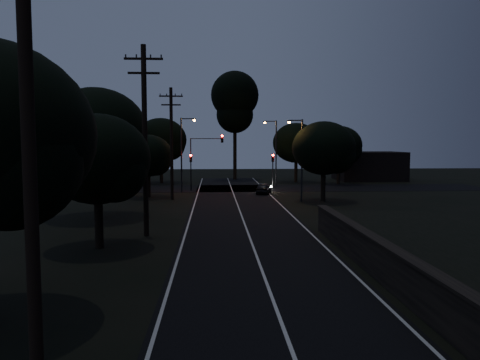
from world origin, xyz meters
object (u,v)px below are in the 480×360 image
utility_pole_mid (145,138)px  streetlight_a (183,149)px  signal_left (191,165)px  signal_right (273,165)px  streetlight_b (275,148)px  tall_pine (235,101)px  signal_mast (206,152)px  streetlight_c (300,154)px  utility_pole_near (27,108)px  car (264,188)px  utility_pole_far (171,142)px

utility_pole_mid → streetlight_a: (0.69, 23.00, -1.10)m
signal_left → signal_right: (9.20, 0.00, 0.00)m
signal_left → streetlight_b: size_ratio=0.51×
tall_pine → streetlight_a: tall_pine is taller
signal_mast → streetlight_c: bearing=-48.8°
utility_pole_near → signal_mast: bearing=85.8°
streetlight_b → signal_left: bearing=-158.0°
tall_pine → signal_mast: size_ratio=2.47×
signal_mast → streetlight_a: bearing=-140.2°
utility_pole_mid → signal_right: 27.30m
signal_right → streetlight_c: size_ratio=0.55×
utility_pole_near → signal_mast: 42.15m
utility_pole_mid → car: size_ratio=3.21×
utility_pole_mid → streetlight_c: bearing=51.7°
signal_right → streetlight_b: bearing=80.0°
utility_pole_near → car: 39.95m
tall_pine → signal_left: size_ratio=3.77×
utility_pole_mid → streetlight_c: utility_pole_mid is taller
utility_pole_near → car: utility_pole_near is taller
utility_pole_far → streetlight_c: 12.05m
utility_pole_far → streetlight_a: (0.69, 6.00, -0.85)m
utility_pole_near → streetlight_c: utility_pole_near is taller
signal_left → streetlight_a: bearing=-109.6°
utility_pole_far → signal_mast: size_ratio=1.68×
tall_pine → streetlight_a: (-6.31, -17.00, -6.52)m
utility_pole_mid → signal_mast: bearing=83.0°
tall_pine → utility_pole_far: bearing=-106.9°
utility_pole_mid → signal_left: 25.19m
utility_pole_near → signal_left: (1.40, 41.99, -3.41)m
signal_left → car: size_ratio=1.20×
signal_right → streetlight_c: (1.23, -9.99, 1.51)m
utility_pole_far → streetlight_a: bearing=83.4°
utility_pole_far → signal_right: (10.60, 7.99, -2.65)m
utility_pole_mid → car: utility_pole_mid is taller
tall_pine → signal_mast: tall_pine is taller
utility_pole_far → signal_mast: (3.09, 7.99, -1.15)m
signal_right → streetlight_a: bearing=-168.7°
utility_pole_far → streetlight_b: (11.31, 12.00, -0.85)m
streetlight_a → utility_pole_near: bearing=-91.0°
signal_mast → car: signal_mast is taller
utility_pole_mid → tall_pine: (7.00, 40.00, 5.42)m
utility_pole_near → signal_right: size_ratio=2.93×
tall_pine → signal_right: 17.54m
tall_pine → streetlight_c: size_ratio=2.06×
streetlight_a → utility_pole_far: bearing=-96.6°
utility_pole_near → streetlight_c: 34.17m
signal_mast → streetlight_c: size_ratio=0.83×
signal_left → signal_right: same height
utility_pole_near → car: size_ratio=3.50×
tall_pine → signal_right: (3.60, -15.01, -8.32)m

